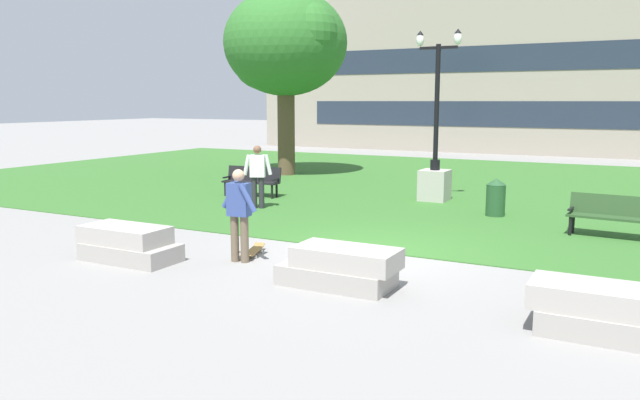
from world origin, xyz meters
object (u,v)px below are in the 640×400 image
(skateboard, at_px, (253,251))
(person_bystander_near_lawn, at_px, (258,173))
(concrete_block_center, at_px, (128,244))
(park_bench_near_left, at_px, (613,214))
(concrete_block_left, at_px, (341,267))
(park_bench_near_right, at_px, (252,179))
(lamp_post_right, at_px, (435,167))
(concrete_block_right, at_px, (607,312))
(trash_bin, at_px, (496,197))
(person_skateboarder, at_px, (239,210))

(skateboard, xyz_separation_m, person_bystander_near_lawn, (-2.78, 4.39, 0.90))
(concrete_block_center, bearing_deg, park_bench_near_left, 38.56)
(concrete_block_left, distance_m, park_bench_near_right, 9.71)
(lamp_post_right, bearing_deg, concrete_block_right, -61.04)
(concrete_block_left, relative_size, trash_bin, 1.99)
(park_bench_near_left, bearing_deg, park_bench_near_right, 172.56)
(person_skateboarder, relative_size, person_bystander_near_lawn, 1.00)
(concrete_block_right, height_order, lamp_post_right, lamp_post_right)
(person_skateboarder, relative_size, park_bench_near_left, 0.93)
(person_bystander_near_lawn, bearing_deg, concrete_block_center, -80.72)
(skateboard, bearing_deg, lamp_post_right, 82.36)
(park_bench_near_right, bearing_deg, trash_bin, 0.68)
(concrete_block_right, bearing_deg, person_bystander_near_lawn, 147.34)
(person_skateboarder, relative_size, trash_bin, 1.78)
(park_bench_near_right, distance_m, lamp_post_right, 5.54)
(lamp_post_right, bearing_deg, concrete_block_left, -81.82)
(lamp_post_right, bearing_deg, park_bench_near_right, -161.15)
(concrete_block_center, bearing_deg, concrete_block_left, 4.95)
(concrete_block_center, distance_m, lamp_post_right, 9.81)
(person_bystander_near_lawn, bearing_deg, person_skateboarder, -59.99)
(person_skateboarder, bearing_deg, skateboard, 96.34)
(concrete_block_center, height_order, park_bench_near_left, park_bench_near_left)
(skateboard, relative_size, trash_bin, 1.07)
(concrete_block_left, bearing_deg, lamp_post_right, 98.18)
(concrete_block_left, xyz_separation_m, lamp_post_right, (-1.29, 8.98, 0.71))
(park_bench_near_left, bearing_deg, trash_bin, 153.05)
(park_bench_near_right, height_order, lamp_post_right, lamp_post_right)
(concrete_block_center, relative_size, trash_bin, 1.94)
(concrete_block_center, relative_size, skateboard, 1.80)
(park_bench_near_left, xyz_separation_m, person_bystander_near_lawn, (-8.76, -0.46, 0.45))
(concrete_block_left, distance_m, concrete_block_right, 3.90)
(person_skateboarder, distance_m, trash_bin, 7.49)
(concrete_block_center, xyz_separation_m, lamp_post_right, (2.90, 9.34, 0.71))
(concrete_block_left, bearing_deg, person_skateboarder, 167.61)
(lamp_post_right, bearing_deg, person_bystander_near_lawn, -137.18)
(concrete_block_left, xyz_separation_m, trash_bin, (0.85, 7.28, 0.20))
(trash_bin, xyz_separation_m, person_bystander_near_lawn, (-5.99, -1.87, 0.48))
(trash_bin, distance_m, person_bystander_near_lawn, 6.29)
(concrete_block_right, bearing_deg, concrete_block_center, 179.99)
(concrete_block_left, height_order, person_skateboarder, person_skateboarder)
(lamp_post_right, relative_size, person_bystander_near_lawn, 2.86)
(concrete_block_center, relative_size, lamp_post_right, 0.38)
(park_bench_near_left, distance_m, park_bench_near_right, 10.23)
(skateboard, xyz_separation_m, park_bench_near_right, (-4.16, 6.17, 0.45))
(skateboard, bearing_deg, concrete_block_right, -12.54)
(concrete_block_right, distance_m, skateboard, 6.39)
(park_bench_near_left, height_order, lamp_post_right, lamp_post_right)
(concrete_block_center, height_order, person_bystander_near_lawn, person_bystander_near_lawn)
(concrete_block_center, distance_m, skateboard, 2.31)
(concrete_block_left, xyz_separation_m, park_bench_near_right, (-6.52, 7.20, 0.23))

